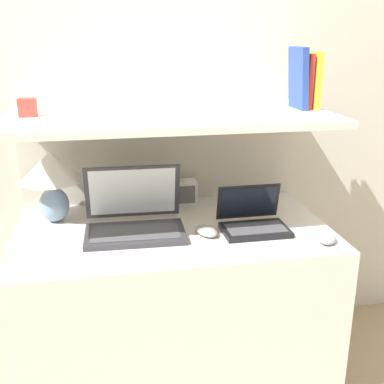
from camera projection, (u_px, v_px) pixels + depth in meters
name	position (u px, v px, depth m)	size (l,w,h in m)	color
wall_back	(158.00, 91.00, 2.12)	(6.00, 0.05, 2.40)	beige
desk	(174.00, 307.00, 2.00)	(1.22, 0.69, 0.71)	silver
back_riser	(162.00, 228.00, 2.28)	(1.22, 0.04, 1.13)	beige
shelf	(169.00, 116.00, 1.82)	(1.22, 0.62, 0.03)	silver
table_lamp	(52.00, 175.00, 1.90)	(0.24, 0.24, 0.29)	#7593B2
laptop_large	(134.00, 219.00, 1.84)	(0.39, 0.30, 0.24)	#333338
laptop_small	(253.00, 221.00, 1.87)	(0.25, 0.21, 0.16)	black
computer_mouse	(206.00, 231.00, 1.82)	(0.11, 0.13, 0.03)	#99999E
second_mouse	(327.00, 238.00, 1.76)	(0.10, 0.11, 0.03)	#99999E
router_box	(184.00, 192.00, 2.14)	(0.11, 0.07, 0.11)	white
book_yellow	(312.00, 80.00, 1.89)	(0.02, 0.15, 0.22)	gold
book_red	(305.00, 81.00, 1.88)	(0.02, 0.12, 0.21)	#A82823
book_blue	(298.00, 78.00, 1.87)	(0.04, 0.14, 0.24)	#284293
shelf_gadget	(27.00, 107.00, 1.72)	(0.06, 0.05, 0.07)	#CC3D33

